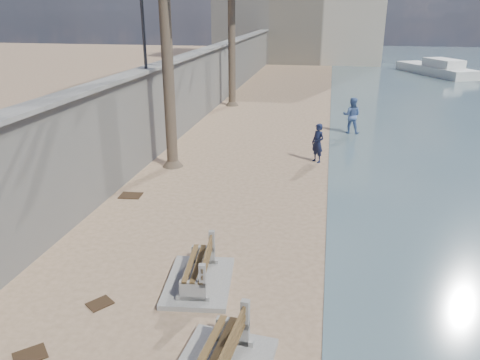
{
  "coord_description": "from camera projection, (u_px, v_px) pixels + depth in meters",
  "views": [
    {
      "loc": [
        1.81,
        -5.24,
        5.81
      ],
      "look_at": [
        -0.5,
        7.0,
        1.2
      ],
      "focal_mm": 35.0,
      "sensor_mm": 36.0,
      "label": 1
    }
  ],
  "objects": [
    {
      "name": "seawall",
      "position": [
        200.0,
        85.0,
        25.89
      ],
      "size": [
        0.45,
        70.0,
        3.5
      ],
      "primitive_type": "cube",
      "color": "gray",
      "rests_on": "ground_plane"
    },
    {
      "name": "person_b",
      "position": [
        352.0,
        114.0,
        22.65
      ],
      "size": [
        1.03,
        0.85,
        1.95
      ],
      "primitive_type": "imported",
      "rotation": [
        0.0,
        0.0,
        3.0
      ],
      "color": "#506DA6",
      "rests_on": "ground_plane"
    },
    {
      "name": "debris_c",
      "position": [
        131.0,
        195.0,
        15.33
      ],
      "size": [
        0.74,
        0.61,
        0.03
      ],
      "primitive_type": "cube",
      "rotation": [
        0.0,
        0.0,
        3.22
      ],
      "color": "#382616",
      "rests_on": "ground_plane"
    },
    {
      "name": "person_a",
      "position": [
        318.0,
        140.0,
        18.41
      ],
      "size": [
        0.77,
        0.76,
        1.78
      ],
      "primitive_type": "imported",
      "rotation": [
        0.0,
        0.0,
        -0.76
      ],
      "color": "#121833",
      "rests_on": "ground_plane"
    },
    {
      "name": "debris_d",
      "position": [
        100.0,
        303.0,
        9.74
      ],
      "size": [
        0.6,
        0.62,
        0.03
      ],
      "primitive_type": "cube",
      "rotation": [
        0.0,
        0.0,
        0.94
      ],
      "color": "#382616",
      "rests_on": "ground_plane"
    },
    {
      "name": "bench_far",
      "position": [
        198.0,
        269.0,
        10.32
      ],
      "size": [
        1.64,
        2.22,
        0.86
      ],
      "color": "gray",
      "rests_on": "ground_plane"
    },
    {
      "name": "bench_near",
      "position": [
        218.0,
        360.0,
        7.61
      ],
      "size": [
        1.76,
        2.42,
        0.95
      ],
      "color": "gray",
      "rests_on": "ground_plane"
    },
    {
      "name": "wall_cap",
      "position": [
        199.0,
        52.0,
        25.27
      ],
      "size": [
        0.8,
        70.0,
        0.12
      ],
      "primitive_type": "cube",
      "color": "gray",
      "rests_on": "seawall"
    },
    {
      "name": "yacht_far",
      "position": [
        435.0,
        71.0,
        42.84
      ],
      "size": [
        6.06,
        9.01,
        1.5
      ],
      "primitive_type": null,
      "rotation": [
        0.0,
        0.0,
        2.02
      ],
      "color": "silver",
      "rests_on": "bay_water"
    },
    {
      "name": "debris_b",
      "position": [
        30.0,
        355.0,
        8.29
      ],
      "size": [
        0.7,
        0.69,
        0.03
      ],
      "primitive_type": "cube",
      "rotation": [
        0.0,
        0.0,
        0.76
      ],
      "color": "#382616",
      "rests_on": "ground_plane"
    }
  ]
}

